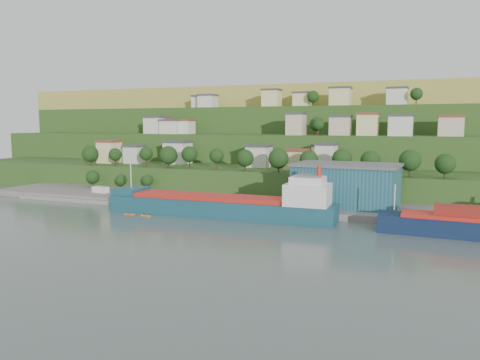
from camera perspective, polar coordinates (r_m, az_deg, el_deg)
The scene contains 10 objects.
ground at distance 130.77m, azimuth -6.56°, elevation -4.97°, with size 500.00×500.00×0.00m, color #4B5C57.
quay at distance 148.90m, azimuth 5.41°, elevation -3.51°, with size 220.00×26.00×4.00m, color slate.
pebble_beach at distance 179.56m, azimuth -18.83°, elevation -2.07°, with size 40.00×18.00×2.40m, color slate.
hillside at distance 289.13m, azimuth 9.40°, elevation 1.46°, with size 360.00×211.27×96.00m.
cargo_ship_near at distance 135.63m, azimuth -1.72°, elevation -3.30°, with size 68.40×12.33×17.52m.
warehouse at distance 145.77m, azimuth 12.83°, elevation -0.52°, with size 32.16×20.96×12.80m.
caravan at distance 176.58m, azimuth -16.64°, elevation -1.26°, with size 6.37×2.65×2.97m, color white.
dinghy at distance 167.13m, azimuth -15.56°, elevation -2.06°, with size 3.59×1.34×0.72m, color silver.
kayak_orange at distance 142.72m, azimuth -13.31°, elevation -4.01°, with size 3.41×1.15×0.84m.
kayak_yellow at distance 139.32m, azimuth -11.44°, elevation -4.22°, with size 3.71×1.37×0.92m.
Camera 1 is at (60.66, -112.75, 26.59)m, focal length 35.00 mm.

